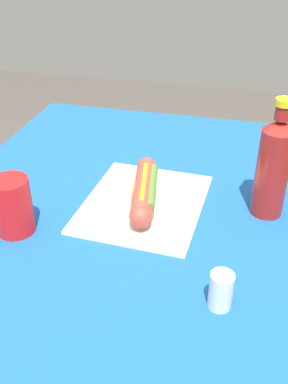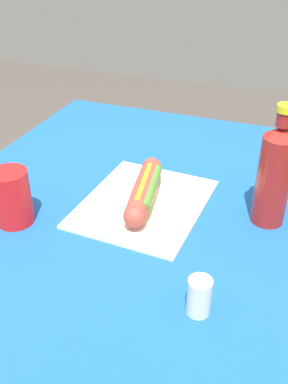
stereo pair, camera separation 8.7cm
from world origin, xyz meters
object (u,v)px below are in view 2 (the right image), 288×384
object	(u,v)px
drinking_cup	(12,197)
salt_shaker	(199,296)
hot_dog	(144,190)
soda_bottle	(275,174)

from	to	relation	value
drinking_cup	salt_shaker	world-z (taller)	drinking_cup
hot_dog	soda_bottle	distance (m)	0.25
hot_dog	drinking_cup	xyz separation A→B (m)	(0.14, -0.21, 0.02)
hot_dog	drinking_cup	size ratio (longest dim) A/B	2.09
soda_bottle	hot_dog	bearing A→B (deg)	-82.01
soda_bottle	salt_shaker	world-z (taller)	soda_bottle
drinking_cup	salt_shaker	bearing A→B (deg)	75.82
soda_bottle	drinking_cup	xyz separation A→B (m)	(0.17, -0.45, -0.05)
soda_bottle	salt_shaker	bearing A→B (deg)	-13.27
soda_bottle	salt_shaker	distance (m)	0.29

